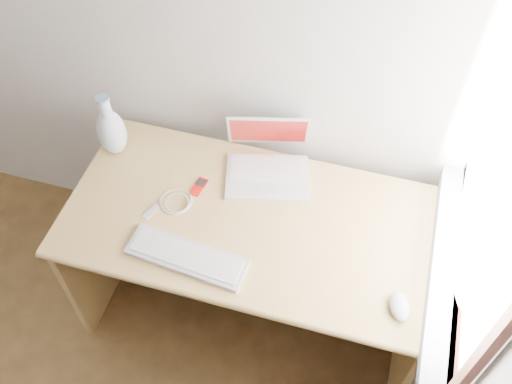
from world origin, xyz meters
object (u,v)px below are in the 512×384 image
(vase, at_px, (111,131))
(laptop, at_px, (270,162))
(external_keyboard, at_px, (187,257))
(desk, at_px, (257,233))

(vase, bearing_deg, laptop, 6.48)
(external_keyboard, bearing_deg, vase, 143.76)
(vase, bearing_deg, desk, -8.30)
(laptop, xyz_separation_m, external_keyboard, (-0.18, -0.49, -0.04))
(desk, distance_m, vase, 0.73)
(laptop, relative_size, external_keyboard, 0.83)
(desk, xyz_separation_m, external_keyboard, (-0.18, -0.32, 0.23))
(laptop, height_order, vase, vase)
(laptop, distance_m, external_keyboard, 0.52)
(desk, distance_m, external_keyboard, 0.43)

